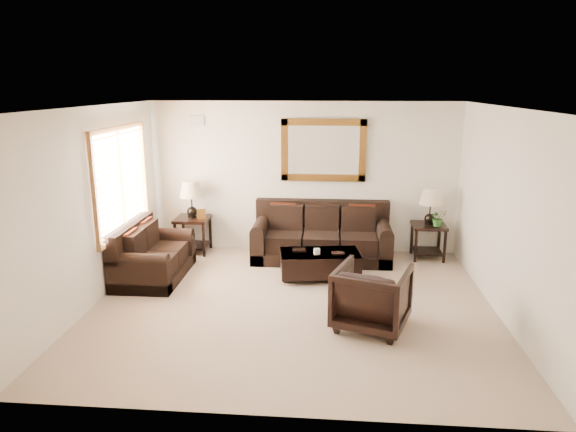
# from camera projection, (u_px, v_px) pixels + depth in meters

# --- Properties ---
(room) EXTENTS (5.51, 5.01, 2.71)m
(room) POSITION_uv_depth(u_px,v_px,m) (293.00, 211.00, 6.82)
(room) COLOR #A0856E
(room) RESTS_ON ground
(window) EXTENTS (0.07, 1.96, 1.66)m
(window) POSITION_uv_depth(u_px,v_px,m) (122.00, 180.00, 7.86)
(window) COLOR white
(window) RESTS_ON room
(mirror) EXTENTS (1.50, 0.06, 1.10)m
(mirror) POSITION_uv_depth(u_px,v_px,m) (323.00, 150.00, 9.05)
(mirror) COLOR #4A2C0E
(mirror) RESTS_ON room
(air_vent) EXTENTS (0.25, 0.02, 0.18)m
(air_vent) POSITION_uv_depth(u_px,v_px,m) (197.00, 121.00, 9.12)
(air_vent) COLOR #999999
(air_vent) RESTS_ON room
(sofa) EXTENTS (2.38, 1.03, 0.97)m
(sofa) POSITION_uv_depth(u_px,v_px,m) (322.00, 239.00, 9.00)
(sofa) COLOR black
(sofa) RESTS_ON room
(loveseat) EXTENTS (0.93, 1.56, 0.88)m
(loveseat) POSITION_uv_depth(u_px,v_px,m) (150.00, 258.00, 8.10)
(loveseat) COLOR black
(loveseat) RESTS_ON room
(end_table_left) EXTENTS (0.60, 0.60, 1.32)m
(end_table_left) POSITION_uv_depth(u_px,v_px,m) (192.00, 206.00, 9.19)
(end_table_left) COLOR black
(end_table_left) RESTS_ON room
(end_table_right) EXTENTS (0.57, 0.57, 1.25)m
(end_table_right) POSITION_uv_depth(u_px,v_px,m) (430.00, 213.00, 8.88)
(end_table_right) COLOR black
(end_table_right) RESTS_ON room
(coffee_table) EXTENTS (1.33, 0.84, 0.53)m
(coffee_table) POSITION_uv_depth(u_px,v_px,m) (320.00, 262.00, 8.07)
(coffee_table) COLOR black
(coffee_table) RESTS_ON room
(armchair) EXTENTS (1.08, 1.04, 0.88)m
(armchair) POSITION_uv_depth(u_px,v_px,m) (372.00, 294.00, 6.39)
(armchair) COLOR black
(armchair) RESTS_ON floor
(potted_plant) EXTENTS (0.33, 0.35, 0.23)m
(potted_plant) POSITION_uv_depth(u_px,v_px,m) (438.00, 220.00, 8.79)
(potted_plant) COLOR #28531C
(potted_plant) RESTS_ON end_table_right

